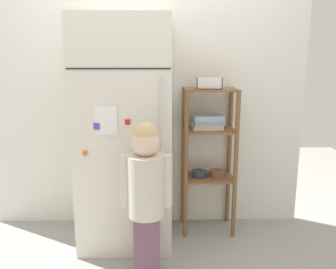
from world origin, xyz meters
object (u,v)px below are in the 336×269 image
(child_standing, at_px, (146,185))
(refrigerator, at_px, (125,134))
(pantry_shelf_unit, at_px, (209,143))
(fruit_bin, at_px, (210,84))

(child_standing, bearing_deg, refrigerator, 110.35)
(child_standing, bearing_deg, pantry_shelf_unit, 52.34)
(refrigerator, distance_m, pantry_shelf_unit, 0.70)
(pantry_shelf_unit, bearing_deg, fruit_bin, -92.98)
(fruit_bin, bearing_deg, child_standing, -128.73)
(refrigerator, relative_size, child_standing, 1.65)
(refrigerator, height_order, fruit_bin, refrigerator)
(child_standing, xyz_separation_m, fruit_bin, (0.49, 0.62, 0.62))
(refrigerator, height_order, child_standing, refrigerator)
(refrigerator, distance_m, fruit_bin, 0.79)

